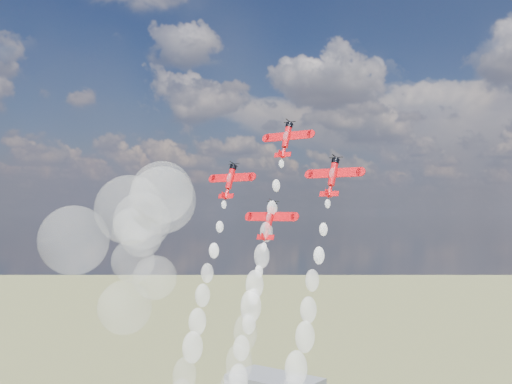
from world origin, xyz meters
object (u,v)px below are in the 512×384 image
object	(u,v)px
plane_lead	(286,139)
plane_slot	(269,220)
plane_left	(230,180)
plane_right	(333,176)

from	to	relation	value
plane_lead	plane_slot	bearing A→B (deg)	-90.00
plane_left	plane_lead	bearing A→B (deg)	13.27
plane_right	plane_left	bearing A→B (deg)	180.00
plane_right	plane_slot	distance (m)	16.30
plane_right	plane_lead	bearing A→B (deg)	166.73
plane_left	plane_right	distance (m)	26.71
plane_slot	plane_right	bearing A→B (deg)	13.27
plane_lead	plane_slot	distance (m)	18.70
plane_left	plane_right	world-z (taller)	same
plane_lead	plane_left	bearing A→B (deg)	-166.73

